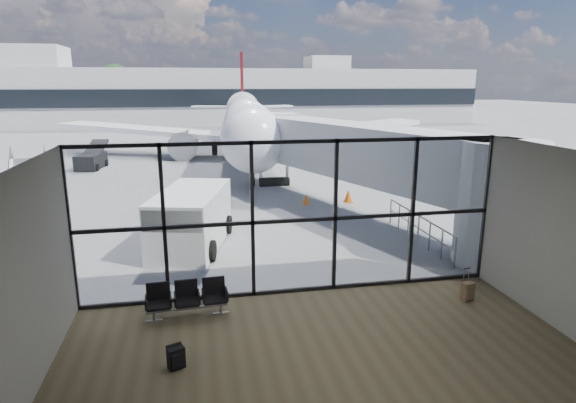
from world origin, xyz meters
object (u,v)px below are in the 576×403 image
object	(u,v)px
service_van	(190,219)
belt_loader	(92,160)
backpack	(176,358)
mobile_stairs	(30,203)
seating_row	(187,297)
airliner	(246,120)
suitcase	(468,291)

from	to	relation	value
service_van	belt_loader	xyz separation A→B (m)	(-7.06, 18.80, -0.47)
backpack	mobile_stairs	xyz separation A→B (m)	(-7.06, 14.11, 0.33)
seating_row	belt_loader	size ratio (longest dim) A/B	0.51
backpack	airliner	size ratio (longest dim) A/B	0.01
seating_row	backpack	distance (m)	2.49
service_van	belt_loader	world-z (taller)	service_van
seating_row	suitcase	size ratio (longest dim) A/B	2.25
seating_row	mobile_stairs	xyz separation A→B (m)	(-7.27, 11.64, 0.06)
suitcase	airliner	distance (m)	31.08
suitcase	belt_loader	xyz separation A→B (m)	(-14.73, 25.04, 0.34)
belt_loader	mobile_stairs	bearing A→B (deg)	-83.20
mobile_stairs	airliner	bearing A→B (deg)	45.51
belt_loader	service_van	bearing A→B (deg)	-61.18
seating_row	airliner	xyz separation A→B (m)	(4.87, 30.20, 2.36)
belt_loader	airliner	bearing A→B (deg)	34.34
seating_row	service_van	world-z (taller)	service_van
airliner	mobile_stairs	distance (m)	22.30
seating_row	suitcase	distance (m)	7.81
airliner	belt_loader	world-z (taller)	airliner
seating_row	mobile_stairs	distance (m)	13.73
suitcase	service_van	xyz separation A→B (m)	(-7.67, 6.24, 0.81)
suitcase	backpack	bearing A→B (deg)	177.41
service_van	belt_loader	distance (m)	20.09
belt_loader	mobile_stairs	xyz separation A→B (m)	(-0.32, -12.76, -0.04)
seating_row	belt_loader	distance (m)	25.38
airliner	belt_loader	xyz separation A→B (m)	(-11.83, -5.80, -2.25)
suitcase	seating_row	bearing A→B (deg)	159.82
backpack	airliner	world-z (taller)	airliner
suitcase	mobile_stairs	bearing A→B (deg)	125.30
seating_row	service_van	size ratio (longest dim) A/B	0.40
seating_row	mobile_stairs	world-z (taller)	mobile_stairs
airliner	service_van	world-z (taller)	airliner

